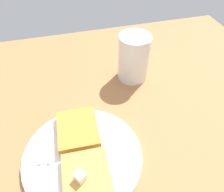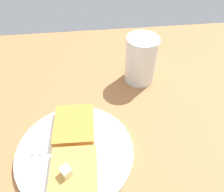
# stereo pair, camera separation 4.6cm
# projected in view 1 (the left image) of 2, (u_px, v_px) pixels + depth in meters

# --- Properties ---
(plate) EXTENTS (0.22, 0.22, 0.01)m
(plate) POSITION_uv_depth(u_px,v_px,m) (83.00, 156.00, 0.41)
(plate) COLOR white
(plate) RESTS_ON table_surface
(toast_slice_left) EXTENTS (0.10, 0.08, 0.02)m
(toast_slice_left) POSITION_uv_depth(u_px,v_px,m) (86.00, 178.00, 0.36)
(toast_slice_left) COLOR #CA9245
(toast_slice_left) RESTS_ON plate
(toast_slice_middle) EXTENTS (0.10, 0.08, 0.02)m
(toast_slice_middle) POSITION_uv_depth(u_px,v_px,m) (79.00, 129.00, 0.43)
(toast_slice_middle) COLOR #BF8133
(toast_slice_middle) RESTS_ON plate
(butter_pat_primary) EXTENTS (0.02, 0.02, 0.02)m
(butter_pat_primary) POSITION_uv_depth(u_px,v_px,m) (80.00, 177.00, 0.34)
(butter_pat_primary) COLOR #F2F1C1
(butter_pat_primary) RESTS_ON toast_slice_left
(fork) EXTENTS (0.16, 0.04, 0.00)m
(fork) POSITION_uv_depth(u_px,v_px,m) (44.00, 169.00, 0.38)
(fork) COLOR silver
(fork) RESTS_ON plate
(syrup_jar) EXTENTS (0.08, 0.08, 0.12)m
(syrup_jar) POSITION_uv_depth(u_px,v_px,m) (134.00, 59.00, 0.54)
(syrup_jar) COLOR #4B1909
(syrup_jar) RESTS_ON table_surface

